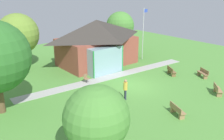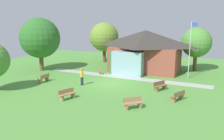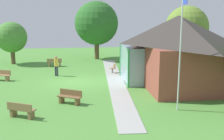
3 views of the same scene
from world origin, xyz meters
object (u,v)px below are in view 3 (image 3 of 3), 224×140
object	(u,v)px
pavilion	(175,49)
bench_lawn_far_right	(21,110)
flagpole	(181,49)
visitor_strolling_lawn	(56,64)
bench_mid_left	(54,63)
tree_behind_pavilion_left	(187,28)
patio_chair_west	(113,69)
tree_west_hedge	(96,23)
bench_mid_right	(70,97)
tree_lawn_corner	(12,37)
bench_front_center	(2,76)

from	to	relation	value
pavilion	bench_lawn_far_right	world-z (taller)	pavilion
bench_lawn_far_right	flagpole	bearing A→B (deg)	26.88
flagpole	visitor_strolling_lawn	xyz separation A→B (m)	(-9.50, -7.37, -2.45)
bench_mid_left	tree_behind_pavilion_left	size ratio (longest dim) A/B	0.25
patio_chair_west	tree_west_hedge	distance (m)	8.88
bench_mid_right	tree_west_hedge	bearing A→B (deg)	-70.32
pavilion	bench_lawn_far_right	bearing A→B (deg)	-60.73
patio_chair_west	tree_lawn_corner	distance (m)	11.91
pavilion	visitor_strolling_lawn	world-z (taller)	pavilion
patio_chair_west	pavilion	bearing A→B (deg)	-152.79
visitor_strolling_lawn	tree_lawn_corner	distance (m)	8.35
tree_lawn_corner	tree_west_hedge	world-z (taller)	tree_west_hedge
pavilion	flagpole	xyz separation A→B (m)	(5.68, -1.80, 0.75)
bench_mid_left	tree_lawn_corner	distance (m)	5.52
visitor_strolling_lawn	patio_chair_west	bearing A→B (deg)	-147.78
bench_front_center	bench_lawn_far_right	bearing A→B (deg)	131.78
tree_lawn_corner	tree_west_hedge	bearing A→B (deg)	102.69
visitor_strolling_lawn	bench_front_center	bearing A→B (deg)	41.11
flagpole	visitor_strolling_lawn	size ratio (longest dim) A/B	3.64
bench_mid_right	tree_behind_pavilion_left	distance (m)	16.73
flagpole	tree_west_hedge	bearing A→B (deg)	-169.71
pavilion	bench_mid_right	size ratio (longest dim) A/B	6.15
bench_front_center	tree_behind_pavilion_left	world-z (taller)	tree_behind_pavilion_left
bench_mid_left	pavilion	bearing A→B (deg)	-41.53
patio_chair_west	tree_behind_pavilion_left	xyz separation A→B (m)	(-3.24, 8.12, 3.48)
visitor_strolling_lawn	tree_west_hedge	world-z (taller)	tree_west_hedge
bench_front_center	bench_mid_left	size ratio (longest dim) A/B	1.03
bench_lawn_far_right	patio_chair_west	world-z (taller)	patio_chair_west
flagpole	patio_chair_west	world-z (taller)	flagpole
bench_front_center	pavilion	bearing A→B (deg)	-170.26
pavilion	bench_mid_right	bearing A→B (deg)	-64.17
bench_mid_left	visitor_strolling_lawn	xyz separation A→B (m)	(4.35, 0.52, 0.62)
bench_mid_right	tree_behind_pavilion_left	world-z (taller)	tree_behind_pavilion_left
pavilion	flagpole	bearing A→B (deg)	-17.56
tree_west_hedge	tree_behind_pavilion_left	bearing A→B (deg)	62.27
visitor_strolling_lawn	tree_behind_pavilion_left	bearing A→B (deg)	-137.49
bench_lawn_far_right	patio_chair_west	bearing A→B (deg)	85.07
bench_mid_left	patio_chair_west	bearing A→B (deg)	-36.30
bench_mid_left	tree_west_hedge	size ratio (longest dim) A/B	0.22
flagpole	tree_lawn_corner	bearing A→B (deg)	-142.04
flagpole	tree_lawn_corner	distance (m)	20.18
tree_behind_pavilion_left	tree_lawn_corner	size ratio (longest dim) A/B	1.37
visitor_strolling_lawn	flagpole	bearing A→B (deg)	154.50
bench_lawn_far_right	tree_lawn_corner	bearing A→B (deg)	130.17
flagpole	bench_lawn_far_right	size ratio (longest dim) A/B	4.12
tree_behind_pavilion_left	tree_lawn_corner	distance (m)	18.39
bench_front_center	tree_behind_pavilion_left	size ratio (longest dim) A/B	0.25
patio_chair_west	tree_behind_pavilion_left	world-z (taller)	tree_behind_pavilion_left
tree_lawn_corner	patio_chair_west	bearing A→B (deg)	59.51
pavilion	bench_front_center	size ratio (longest dim) A/B	6.01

